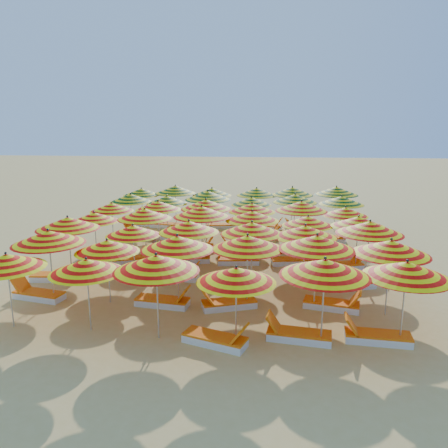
{
  "coord_description": "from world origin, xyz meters",
  "views": [
    {
      "loc": [
        1.75,
        -17.15,
        5.68
      ],
      "look_at": [
        0.0,
        0.5,
        1.6
      ],
      "focal_mm": 35.0,
      "sensor_mm": 36.0,
      "label": 1
    }
  ],
  "objects_px": {
    "lounger_17": "(288,248)",
    "umbrella_28": "(301,206)",
    "lounger_0": "(216,339)",
    "lounger_21": "(329,238)",
    "lounger_13": "(293,261)",
    "lounger_20": "(263,236)",
    "lounger_10": "(132,259)",
    "umbrella_3": "(236,275)",
    "umbrella_16": "(305,231)",
    "umbrella_17": "(370,228)",
    "lounger_3": "(38,294)",
    "lounger_25": "(267,227)",
    "umbrella_9": "(248,242)",
    "lounger_4": "(164,301)",
    "umbrella_0": "(6,261)",
    "umbrella_15": "(252,228)",
    "umbrella_6": "(48,237)",
    "lounger_16": "(239,246)",
    "lounger_18": "(141,234)",
    "umbrella_19": "(145,214)",
    "umbrella_30": "(130,198)",
    "lounger_19": "(158,235)",
    "lounger_2": "(376,336)",
    "lounger_5": "(228,303)",
    "umbrella_14": "(189,227)",
    "umbrella_40": "(292,191)",
    "lounger_8": "(177,275)",
    "umbrella_24": "(112,207)",
    "umbrella_2": "(156,263)",
    "lounger_23": "(165,225)",
    "lounger_24": "(222,226)",
    "umbrella_18": "(94,217)",
    "umbrella_20": "(202,212)",
    "lounger_12": "(239,260)",
    "lounger_9": "(349,284)",
    "lounger_1": "(297,335)",
    "umbrella_37": "(175,190)",
    "umbrella_1": "(86,266)",
    "umbrella_39": "(257,192)",
    "umbrella_22": "(308,221)",
    "lounger_22": "(151,223)",
    "lounger_7": "(56,276)",
    "umbrella_36": "(142,192)",
    "umbrella_21": "(252,216)",
    "umbrella_31": "(167,200)",
    "umbrella_8": "(177,243)",
    "umbrella_29": "(345,212)",
    "umbrella_12": "(68,223)",
    "umbrella_10": "(317,242)",
    "umbrella_38": "(212,192)",
    "umbrella_26": "(206,204)",
    "umbrella_13": "(133,231)",
    "umbrella_33": "(251,201)"
  },
  "relations": [
    {
      "from": "lounger_17",
      "to": "umbrella_28",
      "type": "bearing_deg",
      "value": -42.55
    },
    {
      "from": "lounger_0",
      "to": "lounger_21",
      "type": "height_order",
      "value": "same"
    },
    {
      "from": "lounger_13",
      "to": "lounger_20",
      "type": "height_order",
      "value": "same"
    },
    {
      "from": "lounger_0",
      "to": "lounger_10",
      "type": "xyz_separation_m",
      "value": [
        -4.31,
        6.53,
        0.0
      ]
    },
    {
      "from": "umbrella_3",
      "to": "umbrella_16",
      "type": "height_order",
      "value": "umbrella_16"
    },
    {
      "from": "umbrella_17",
      "to": "lounger_20",
      "type": "xyz_separation_m",
      "value": [
        -3.74,
        6.38,
        -2.01
      ]
    },
    {
      "from": "lounger_3",
      "to": "lounger_25",
      "type": "distance_m",
      "value": 13.0
    },
    {
      "from": "umbrella_9",
      "to": "lounger_4",
      "type": "distance_m",
      "value": 3.3
    },
    {
      "from": "umbrella_0",
      "to": "umbrella_15",
      "type": "xyz_separation_m",
      "value": [
        6.65,
        4.11,
        0.12
      ]
    },
    {
      "from": "umbrella_3",
      "to": "umbrella_9",
      "type": "relative_size",
      "value": 0.97
    },
    {
      "from": "umbrella_6",
      "to": "lounger_13",
      "type": "bearing_deg",
      "value": 29.78
    },
    {
      "from": "lounger_16",
      "to": "lounger_18",
      "type": "distance_m",
      "value": 5.45
    },
    {
      "from": "umbrella_19",
      "to": "umbrella_30",
      "type": "bearing_deg",
      "value": 114.36
    },
    {
      "from": "lounger_13",
      "to": "lounger_19",
      "type": "relative_size",
      "value": 0.99
    },
    {
      "from": "lounger_2",
      "to": "lounger_5",
      "type": "distance_m",
      "value": 4.51
    },
    {
      "from": "umbrella_14",
      "to": "lounger_3",
      "type": "height_order",
      "value": "umbrella_14"
    },
    {
      "from": "umbrella_40",
      "to": "lounger_8",
      "type": "distance_m",
      "value": 9.8
    },
    {
      "from": "umbrella_24",
      "to": "lounger_8",
      "type": "xyz_separation_m",
      "value": [
        3.91,
        -4.13,
        -1.74
      ]
    },
    {
      "from": "umbrella_2",
      "to": "lounger_19",
      "type": "xyz_separation_m",
      "value": [
        -2.67,
        10.49,
        -1.97
      ]
    },
    {
      "from": "lounger_5",
      "to": "lounger_23",
      "type": "relative_size",
      "value": 1.01
    },
    {
      "from": "lounger_0",
      "to": "lounger_24",
      "type": "height_order",
      "value": "same"
    },
    {
      "from": "umbrella_18",
      "to": "lounger_5",
      "type": "bearing_deg",
      "value": -35.62
    },
    {
      "from": "umbrella_20",
      "to": "lounger_12",
      "type": "xyz_separation_m",
      "value": [
        1.56,
        0.0,
        -2.03
      ]
    },
    {
      "from": "lounger_9",
      "to": "lounger_5",
      "type": "bearing_deg",
      "value": 9.96
    },
    {
      "from": "lounger_1",
      "to": "lounger_19",
      "type": "bearing_deg",
      "value": -49.87
    },
    {
      "from": "umbrella_15",
      "to": "umbrella_37",
      "type": "distance_m",
      "value": 9.74
    },
    {
      "from": "umbrella_1",
      "to": "umbrella_39",
      "type": "relative_size",
      "value": 1.05
    },
    {
      "from": "umbrella_1",
      "to": "umbrella_22",
      "type": "xyz_separation_m",
      "value": [
        6.51,
        6.36,
        -0.0
      ]
    },
    {
      "from": "lounger_0",
      "to": "lounger_22",
      "type": "height_order",
      "value": "same"
    },
    {
      "from": "umbrella_39",
      "to": "lounger_7",
      "type": "distance_m",
      "value": 11.65
    },
    {
      "from": "umbrella_3",
      "to": "lounger_19",
      "type": "xyz_separation_m",
      "value": [
        -4.78,
        10.62,
        -1.77
      ]
    },
    {
      "from": "umbrella_36",
      "to": "lounger_7",
      "type": "bearing_deg",
      "value": -94.27
    },
    {
      "from": "umbrella_21",
      "to": "umbrella_24",
      "type": "height_order",
      "value": "umbrella_21"
    },
    {
      "from": "umbrella_40",
      "to": "lounger_20",
      "type": "relative_size",
      "value": 1.61
    },
    {
      "from": "umbrella_31",
      "to": "lounger_5",
      "type": "distance_m",
      "value": 9.54
    },
    {
      "from": "umbrella_30",
      "to": "lounger_7",
      "type": "relative_size",
      "value": 1.4
    },
    {
      "from": "umbrella_3",
      "to": "lounger_7",
      "type": "relative_size",
      "value": 1.31
    },
    {
      "from": "umbrella_8",
      "to": "umbrella_29",
      "type": "xyz_separation_m",
      "value": [
        6.2,
        6.76,
        -0.25
      ]
    },
    {
      "from": "umbrella_9",
      "to": "umbrella_16",
      "type": "bearing_deg",
      "value": 43.71
    },
    {
      "from": "umbrella_12",
      "to": "umbrella_10",
      "type": "bearing_deg",
      "value": -12.43
    },
    {
      "from": "umbrella_30",
      "to": "lounger_21",
      "type": "relative_size",
      "value": 1.37
    },
    {
      "from": "umbrella_39",
      "to": "lounger_4",
      "type": "height_order",
      "value": "umbrella_39"
    },
    {
      "from": "umbrella_38",
      "to": "lounger_12",
      "type": "xyz_separation_m",
      "value": [
        1.95,
        -6.44,
        -1.86
      ]
    },
    {
      "from": "umbrella_26",
      "to": "lounger_1",
      "type": "bearing_deg",
      "value": -66.32
    },
    {
      "from": "lounger_16",
      "to": "lounger_17",
      "type": "bearing_deg",
      "value": 161.2
    },
    {
      "from": "umbrella_13",
      "to": "lounger_13",
      "type": "xyz_separation_m",
      "value": [
        5.99,
        2.38,
        -1.72
      ]
    },
    {
      "from": "lounger_0",
      "to": "lounger_8",
      "type": "height_order",
      "value": "same"
    },
    {
      "from": "umbrella_1",
      "to": "lounger_22",
      "type": "distance_m",
      "value": 13.09
    },
    {
      "from": "umbrella_10",
      "to": "umbrella_33",
      "type": "distance_m",
      "value": 8.87
    },
    {
      "from": "umbrella_19",
      "to": "umbrella_2",
      "type": "bearing_deg",
      "value": -71.73
    }
  ]
}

